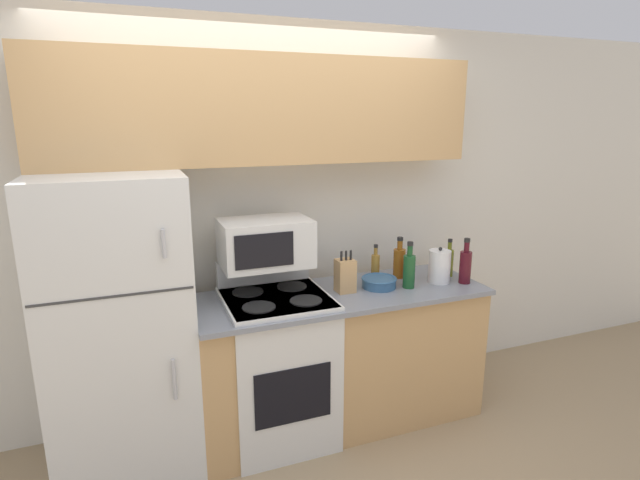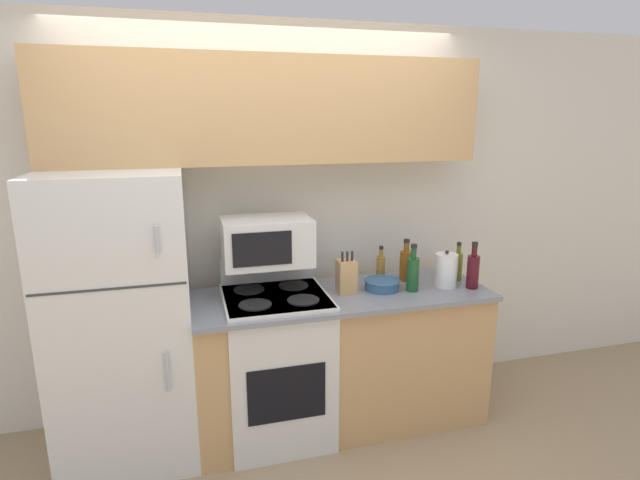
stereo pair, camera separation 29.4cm
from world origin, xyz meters
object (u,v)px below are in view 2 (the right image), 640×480
(stove, at_px, (277,363))
(knife_block, at_px, (346,276))
(bottle_wine_green, at_px, (413,273))
(bottle_whiskey, at_px, (406,264))
(bottle_olive_oil, at_px, (458,265))
(kettle, at_px, (446,270))
(bowl, at_px, (382,284))
(microwave, at_px, (267,241))
(refrigerator, at_px, (123,319))
(bottle_wine_red, at_px, (473,270))
(bottle_vinegar, at_px, (381,268))
(bottle_hot_sauce, at_px, (414,273))

(stove, bearing_deg, knife_block, -0.38)
(bottle_wine_green, distance_m, bottle_whiskey, 0.21)
(bottle_wine_green, height_order, bottle_olive_oil, bottle_wine_green)
(bottle_olive_oil, xyz_separation_m, kettle, (-0.13, -0.09, 0.01))
(stove, bearing_deg, bottle_whiskey, 7.73)
(knife_block, bearing_deg, bowl, -1.68)
(microwave, bearing_deg, refrigerator, -176.76)
(bottle_wine_red, relative_size, kettle, 1.26)
(bottle_wine_green, relative_size, bottle_olive_oil, 1.15)
(bottle_olive_oil, distance_m, kettle, 0.16)
(refrigerator, distance_m, stove, 0.94)
(stove, distance_m, knife_block, 0.69)
(stove, bearing_deg, refrigerator, 175.51)
(knife_block, height_order, bottle_wine_red, bottle_wine_red)
(knife_block, height_order, bottle_olive_oil, knife_block)
(stove, xyz_separation_m, bottle_wine_red, (1.24, -0.13, 0.54))
(bottle_wine_green, bearing_deg, bottle_vinegar, 119.19)
(knife_block, distance_m, kettle, 0.65)
(bottle_whiskey, height_order, bottle_vinegar, bottle_whiskey)
(bottle_hot_sauce, xyz_separation_m, bottle_wine_red, (0.33, -0.16, 0.04))
(refrigerator, bearing_deg, knife_block, -3.10)
(stove, height_order, microwave, microwave)
(knife_block, xyz_separation_m, bowl, (0.23, -0.01, -0.07))
(microwave, distance_m, bowl, 0.77)
(bowl, bearing_deg, kettle, -6.62)
(microwave, height_order, bottle_olive_oil, microwave)
(bottle_wine_green, bearing_deg, bottle_wine_red, -7.64)
(bowl, height_order, bottle_olive_oil, bottle_olive_oil)
(refrigerator, height_order, bottle_hot_sauce, refrigerator)
(stove, height_order, bottle_vinegar, bottle_vinegar)
(bottle_vinegar, distance_m, kettle, 0.42)
(microwave, distance_m, bottle_vinegar, 0.79)
(bottle_vinegar, bearing_deg, bottle_olive_oil, -12.80)
(bowl, relative_size, kettle, 0.95)
(bottle_olive_oil, relative_size, bottle_hot_sauce, 1.30)
(stove, xyz_separation_m, bottle_hot_sauce, (0.91, 0.03, 0.50))
(bowl, bearing_deg, bottle_whiskey, 30.93)
(bottle_wine_green, distance_m, bottle_olive_oil, 0.39)
(bottle_whiskey, distance_m, bottle_wine_red, 0.43)
(microwave, xyz_separation_m, bottle_whiskey, (0.92, 0.01, -0.22))
(knife_block, bearing_deg, stove, 179.62)
(stove, distance_m, bottle_wine_green, 1.01)
(bowl, bearing_deg, bottle_vinegar, 71.64)
(microwave, distance_m, bottle_whiskey, 0.95)
(bottle_olive_oil, bearing_deg, stove, -178.71)
(knife_block, relative_size, bowl, 1.17)
(bottle_whiskey, relative_size, kettle, 1.18)
(bottle_wine_green, height_order, bottle_vinegar, bottle_wine_green)
(bottle_wine_green, xyz_separation_m, bottle_whiskey, (0.05, 0.20, -0.01))
(bowl, bearing_deg, stove, 179.17)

